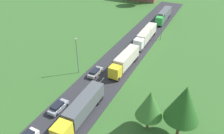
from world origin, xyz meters
TOP-DOWN VIEW (x-y plane):
  - road at (0.00, 24.50)m, footprint 10.00×140.00m
  - lane_marking_centre at (0.00, 22.62)m, footprint 0.16×124.41m
  - truck_lead at (2.22, 14.22)m, footprint 2.78×13.60m
  - truck_second at (2.52, 33.20)m, footprint 2.80×12.34m
  - truck_third at (2.20, 49.54)m, footprint 2.66×14.69m
  - truck_fourth at (2.40, 69.57)m, footprint 2.58×13.65m
  - car_second at (-2.67, 14.09)m, footprint 1.88×4.27m
  - car_third at (-2.38, 27.36)m, footprint 1.78×4.52m
  - lamppost_second at (-6.38, 26.53)m, footprint 0.36×0.36m
  - lamppost_third at (5.97, 52.89)m, footprint 0.36×0.36m
  - tree_oak at (18.35, 17.74)m, footprint 5.43×5.43m
  - tree_birch at (13.46, 17.15)m, footprint 4.40×4.40m

SIDE VIEW (x-z plane):
  - road at x=0.00m, z-range 0.00..0.06m
  - lane_marking_centre at x=0.00m, z-range 0.06..0.07m
  - car_third at x=-2.38m, z-range 0.11..1.50m
  - car_second at x=-2.67m, z-range 0.09..1.62m
  - truck_third at x=2.20m, z-range 0.35..3.87m
  - truck_lead at x=2.22m, z-range 0.33..3.89m
  - truck_second at x=2.52m, z-range 0.31..3.99m
  - truck_fourth at x=2.40m, z-range 0.32..4.03m
  - lamppost_third at x=5.97m, z-range 0.47..8.31m
  - lamppost_second at x=-6.38m, z-range 0.48..9.32m
  - tree_birch at x=13.46m, z-range 1.40..9.09m
  - tree_oak at x=18.35m, z-range 1.91..11.75m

